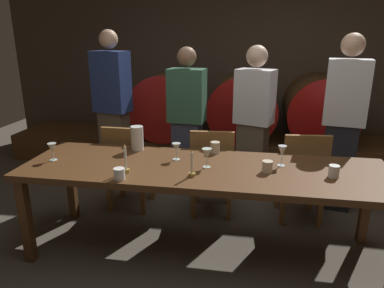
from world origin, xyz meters
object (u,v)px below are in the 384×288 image
guest_center_left (187,122)px  cup_center_left (215,147)px  wine_barrel_right (319,109)px  pitcher (137,138)px  cup_center_right (267,167)px  candle_right (192,169)px  wine_glass_center_left (176,148)px  cup_far_left (119,174)px  guest_center_right (254,122)px  dining_table (204,174)px  wine_glass_center_right (207,154)px  wine_barrel_left (169,104)px  guest_far_left (113,109)px  candle_left (126,164)px  cup_far_right (334,171)px  chair_left (128,163)px  guest_far_right (343,123)px  wine_barrel_center (243,107)px  chair_right (302,173)px  wine_glass_far_right (282,152)px  wine_glass_far_left (52,148)px  chair_center (212,168)px

guest_center_left → cup_center_left: (0.39, -0.79, -0.02)m
wine_barrel_right → cup_center_left: 2.16m
pitcher → cup_center_right: 1.16m
candle_right → wine_glass_center_left: 0.37m
cup_center_right → cup_far_left: bearing=-163.0°
guest_center_right → cup_center_right: guest_center_right is taller
cup_far_left → dining_table: bearing=32.3°
pitcher → cup_center_left: size_ratio=2.19×
wine_glass_center_left → cup_center_right: bearing=-12.3°
guest_center_left → wine_glass_center_right: bearing=113.1°
wine_barrel_left → pitcher: (0.16, -1.86, 0.06)m
pitcher → wine_glass_center_left: bearing=-26.2°
guest_far_left → pitcher: 1.05m
wine_barrel_left → guest_center_right: guest_center_right is taller
wine_barrel_left → pitcher: size_ratio=4.41×
candle_left → cup_far_right: candle_left is taller
wine_barrel_right → wine_glass_center_right: (-1.17, -2.18, 0.06)m
wine_barrel_right → wine_glass_center_left: wine_barrel_right is taller
cup_center_left → guest_far_left: bearing=145.5°
chair_left → cup_far_right: bearing=160.0°
guest_center_left → chair_left: bearing=51.1°
cup_center_left → guest_center_left: bearing=116.3°
chair_left → pitcher: bearing=125.7°
wine_glass_center_left → cup_far_left: size_ratio=1.66×
guest_far_left → cup_center_right: 2.08m
wine_barrel_right → candle_right: 2.69m
guest_far_right → candle_left: (-1.76, -1.21, -0.08)m
wine_barrel_right → cup_far_left: (-1.74, -2.52, -0.00)m
candle_left → pitcher: size_ratio=1.05×
wine_barrel_left → wine_barrel_center: 1.01m
dining_table → wine_barrel_center: bearing=84.1°
cup_far_left → guest_far_left: bearing=112.8°
chair_right → wine_barrel_left: bearing=-48.5°
pitcher → wine_glass_far_right: size_ratio=1.30×
chair_right → candle_left: size_ratio=3.96×
guest_far_left → candle_right: size_ratio=8.63×
wine_barrel_left → wine_glass_far_left: wine_barrel_left is taller
wine_glass_center_right → chair_left: bearing=144.2°
chair_right → wine_glass_center_left: size_ratio=6.37×
chair_left → guest_center_left: guest_center_left is taller
cup_far_left → wine_glass_center_left: bearing=56.8°
chair_right → guest_center_left: bearing=-27.5°
cup_center_left → chair_center: bearing=100.2°
chair_center → cup_far_right: (0.94, -0.69, 0.30)m
chair_center → wine_glass_center_left: bearing=61.6°
wine_barrel_right → guest_center_right: guest_center_right is taller
chair_center → guest_far_left: (-1.19, 0.57, 0.42)m
candle_left → cup_far_right: size_ratio=2.52×
pitcher → cup_center_right: size_ratio=2.43×
chair_left → wine_glass_far_right: bearing=161.3°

